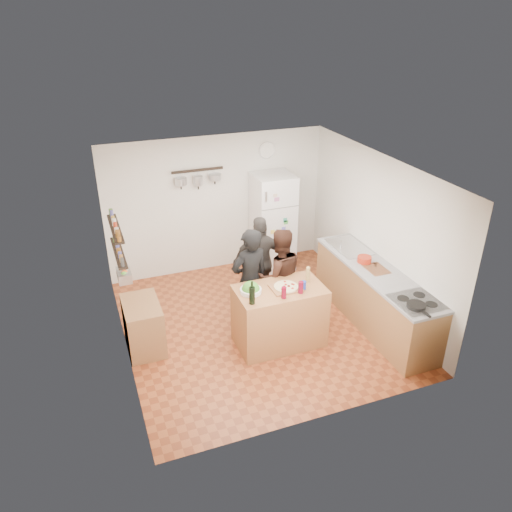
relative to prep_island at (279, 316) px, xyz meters
name	(u,v)px	position (x,y,z in m)	size (l,w,h in m)	color
room_shell	(249,242)	(-0.12, 0.92, 0.79)	(4.20, 4.20, 4.20)	brown
prep_island	(279,316)	(0.00, 0.00, 0.00)	(1.25, 0.72, 0.91)	#A6673C
pizza_board	(286,288)	(0.08, -0.02, 0.47)	(0.42, 0.34, 0.02)	brown
pizza	(286,287)	(0.08, -0.02, 0.48)	(0.34, 0.34, 0.02)	#CEB387
salad_bowl	(251,291)	(-0.42, 0.05, 0.48)	(0.30, 0.30, 0.06)	silver
wine_bottle	(252,296)	(-0.50, -0.22, 0.58)	(0.08, 0.08, 0.24)	black
wine_glass_near	(284,293)	(-0.05, -0.24, 0.54)	(0.07, 0.07, 0.17)	maroon
wine_glass_far	(301,287)	(0.22, -0.20, 0.54)	(0.07, 0.07, 0.17)	#5F081B
pepper_mill	(308,276)	(0.45, 0.05, 0.55)	(0.06, 0.06, 0.19)	olive
salt_canister	(303,285)	(0.30, -0.12, 0.52)	(0.08, 0.08, 0.12)	navy
person_left	(250,281)	(-0.27, 0.51, 0.37)	(0.60, 0.40, 1.66)	black
person_center	(279,277)	(0.22, 0.53, 0.33)	(0.76, 0.59, 1.56)	black
person_back	(261,262)	(0.14, 1.11, 0.31)	(0.90, 0.38, 1.54)	#312D2C
counter_run	(374,297)	(1.58, -0.02, -0.01)	(0.63, 2.63, 0.90)	#9E7042
stove_top	(417,302)	(1.58, -0.97, 0.46)	(0.60, 0.62, 0.02)	white
skillet	(416,306)	(1.48, -1.08, 0.49)	(0.25, 0.25, 0.05)	black
sink	(349,247)	(1.58, 0.83, 0.46)	(0.50, 0.80, 0.03)	silver
cutting_board	(376,270)	(1.58, 0.01, 0.46)	(0.30, 0.40, 0.02)	brown
red_bowl	(364,259)	(1.53, 0.28, 0.51)	(0.22, 0.22, 0.09)	#A92613
fridge	(273,222)	(0.83, 2.28, 0.45)	(0.70, 0.68, 1.80)	white
wall_clock	(267,150)	(0.83, 2.61, 1.69)	(0.30, 0.30, 0.03)	silver
spice_shelf_lower	(119,252)	(-2.05, 0.73, 1.04)	(0.12, 1.00, 0.03)	black
spice_shelf_upper	(115,228)	(-2.05, 0.73, 1.40)	(0.12, 1.00, 0.03)	black
produce_basket	(124,275)	(-2.02, 0.73, 0.69)	(0.18, 0.35, 0.14)	silver
side_table	(143,326)	(-1.86, 0.58, -0.09)	(0.50, 0.80, 0.73)	#96653F
pot_rack	(197,170)	(-0.47, 2.53, 1.49)	(0.90, 0.04, 0.04)	black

